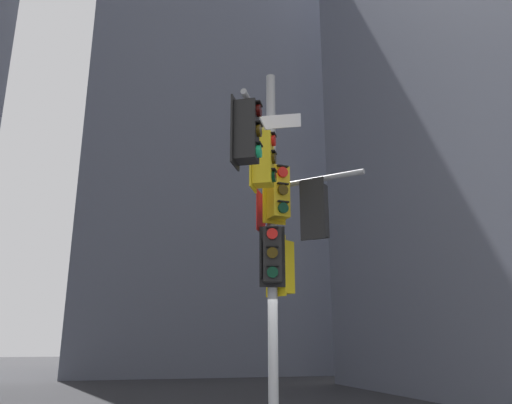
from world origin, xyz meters
TOP-DOWN VIEW (x-y plane):
  - building_mid_block at (1.99, 24.25)m, footprint 14.30×14.30m
  - signal_pole_assembly at (-0.07, -0.46)m, footprint 2.61×2.45m

SIDE VIEW (x-z plane):
  - signal_pole_assembly at x=-0.07m, z-range 0.45..7.57m
  - building_mid_block at x=1.99m, z-range 0.00..33.11m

